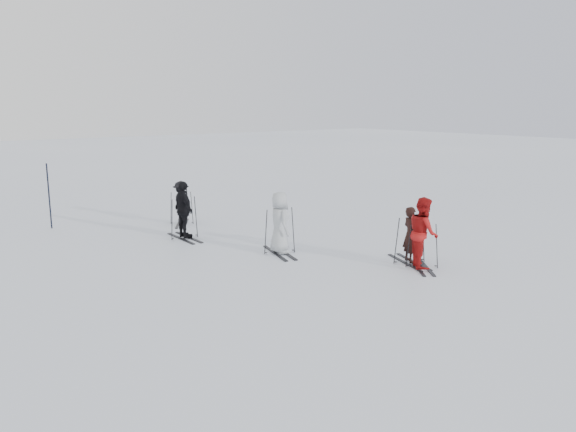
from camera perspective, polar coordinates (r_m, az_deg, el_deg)
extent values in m
plane|color=silver|center=(15.82, 2.18, -4.13)|extent=(120.00, 120.00, 0.00)
imported|color=black|center=(15.37, 12.31, -1.95)|extent=(0.52, 0.64, 1.50)
imported|color=#A61212|center=(14.93, 13.58, -1.74)|extent=(1.09, 1.13, 1.84)
imported|color=#A9AFB3|center=(15.93, -0.86, -0.75)|extent=(0.76, 0.97, 1.76)
imported|color=black|center=(18.01, -10.54, 0.54)|extent=(0.45, 1.06, 1.80)
imported|color=black|center=(20.24, -10.78, 1.30)|extent=(0.99, 1.13, 1.51)
cylinder|color=black|center=(20.80, -23.11, 1.87)|extent=(0.06, 0.06, 2.24)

